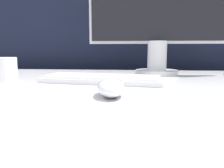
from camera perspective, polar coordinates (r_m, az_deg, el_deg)
The scene contains 5 objects.
partition_panel at distance 1.33m, azimuth 2.18°, elevation 3.02°, with size 5.00×0.03×1.42m.
computer_mouse_near at distance 0.50m, azimuth -0.38°, elevation -0.86°, with size 0.08×0.13×0.04m.
keyboard at distance 0.72m, azimuth -2.67°, elevation 1.27°, with size 0.41×0.18×0.02m.
monitor at distance 0.99m, azimuth 12.02°, elevation 17.50°, with size 0.59×0.19×0.47m.
mug at distance 0.84m, azimuth -26.38°, elevation 3.44°, with size 0.09×0.09×0.08m.
Camera 1 is at (0.07, -0.59, 0.84)m, focal length 35.00 mm.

